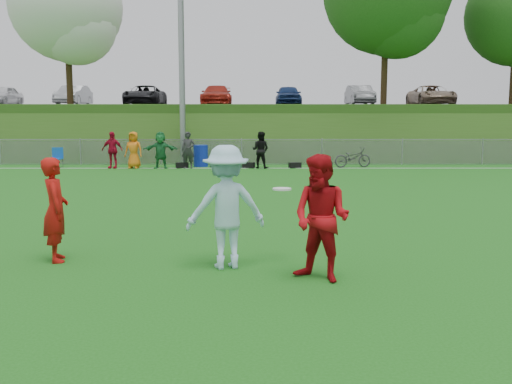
{
  "coord_description": "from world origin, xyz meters",
  "views": [
    {
      "loc": [
        0.65,
        -8.33,
        2.4
      ],
      "look_at": [
        0.68,
        0.5,
        1.22
      ],
      "focal_mm": 40.0,
      "sensor_mm": 36.0,
      "label": 1
    }
  ],
  "objects_px": {
    "player_blue": "(226,207)",
    "bicycle": "(353,157)",
    "frisbee": "(282,189)",
    "player_red_left": "(55,210)",
    "recycling_bin": "(201,156)",
    "player_red_center": "(321,218)"
  },
  "relations": [
    {
      "from": "player_blue",
      "to": "bicycle",
      "type": "distance_m",
      "value": 18.62
    },
    {
      "from": "frisbee",
      "to": "bicycle",
      "type": "height_order",
      "value": "frisbee"
    },
    {
      "from": "player_red_left",
      "to": "frisbee",
      "type": "relative_size",
      "value": 5.58
    },
    {
      "from": "frisbee",
      "to": "recycling_bin",
      "type": "bearing_deg",
      "value": 99.54
    },
    {
      "from": "player_blue",
      "to": "player_red_center",
      "type": "bearing_deg",
      "value": 138.09
    },
    {
      "from": "frisbee",
      "to": "recycling_bin",
      "type": "xyz_separation_m",
      "value": [
        -3.03,
        18.01,
        -0.7
      ]
    },
    {
      "from": "player_red_center",
      "to": "player_blue",
      "type": "bearing_deg",
      "value": -171.75
    },
    {
      "from": "player_blue",
      "to": "recycling_bin",
      "type": "bearing_deg",
      "value": -98.25
    },
    {
      "from": "player_blue",
      "to": "frisbee",
      "type": "relative_size",
      "value": 6.3
    },
    {
      "from": "player_red_left",
      "to": "player_blue",
      "type": "distance_m",
      "value": 2.88
    },
    {
      "from": "frisbee",
      "to": "player_blue",
      "type": "bearing_deg",
      "value": -157.79
    },
    {
      "from": "player_blue",
      "to": "bicycle",
      "type": "bearing_deg",
      "value": -120.67
    },
    {
      "from": "player_red_left",
      "to": "frisbee",
      "type": "xyz_separation_m",
      "value": [
        3.74,
        -0.06,
        0.35
      ]
    },
    {
      "from": "player_red_center",
      "to": "player_blue",
      "type": "xyz_separation_m",
      "value": [
        -1.42,
        0.73,
        0.05
      ]
    },
    {
      "from": "player_blue",
      "to": "recycling_bin",
      "type": "relative_size",
      "value": 1.9
    },
    {
      "from": "player_red_left",
      "to": "bicycle",
      "type": "bearing_deg",
      "value": -44.97
    },
    {
      "from": "player_blue",
      "to": "frisbee",
      "type": "bearing_deg",
      "value": -172.64
    },
    {
      "from": "player_red_left",
      "to": "bicycle",
      "type": "relative_size",
      "value": 0.97
    },
    {
      "from": "player_red_left",
      "to": "frisbee",
      "type": "bearing_deg",
      "value": -111.57
    },
    {
      "from": "player_red_left",
      "to": "player_red_center",
      "type": "bearing_deg",
      "value": -125.76
    },
    {
      "from": "player_blue",
      "to": "frisbee",
      "type": "distance_m",
      "value": 1.0
    },
    {
      "from": "frisbee",
      "to": "bicycle",
      "type": "relative_size",
      "value": 0.17
    }
  ]
}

